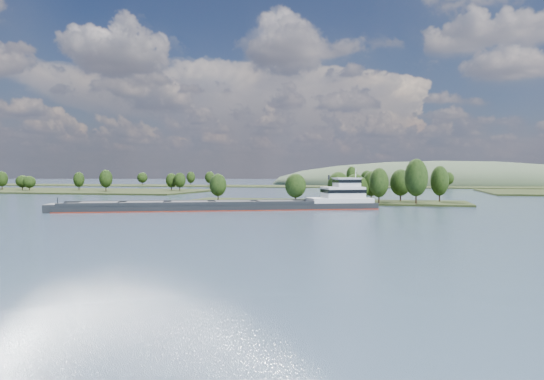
# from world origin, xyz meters

# --- Properties ---
(ground) EXTENTS (1800.00, 1800.00, 0.00)m
(ground) POSITION_xyz_m (0.00, 120.00, 0.00)
(ground) COLOR #364F5E
(ground) RESTS_ON ground
(tree_island) EXTENTS (100.00, 31.58, 15.89)m
(tree_island) POSITION_xyz_m (8.12, 178.83, 3.94)
(tree_island) COLOR black
(tree_island) RESTS_ON ground
(back_shoreline) EXTENTS (900.00, 60.00, 16.34)m
(back_shoreline) POSITION_xyz_m (7.91, 399.81, 0.80)
(back_shoreline) COLOR black
(back_shoreline) RESTS_ON ground
(hill_west) EXTENTS (320.00, 160.00, 44.00)m
(hill_west) POSITION_xyz_m (60.00, 500.00, 0.00)
(hill_west) COLOR #3B4C34
(hill_west) RESTS_ON ground
(cargo_barge) EXTENTS (89.68, 47.71, 12.61)m
(cargo_barge) POSITION_xyz_m (-17.61, 137.58, 1.59)
(cargo_barge) COLOR black
(cargo_barge) RESTS_ON ground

